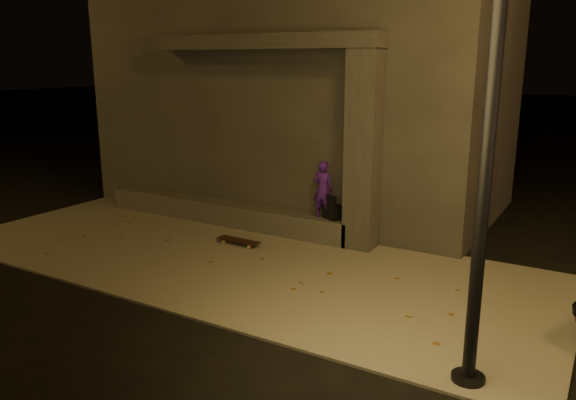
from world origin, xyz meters
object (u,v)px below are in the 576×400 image
Objects in this scene: skateboarder at (323,189)px; skateboard at (239,241)px; backpack at (332,211)px; column at (364,151)px.

skateboarder reaches higher than skateboard.
skateboard is (-1.43, -1.08, -0.54)m from backpack.
column reaches higher than skateboarder.
column is at bearing 24.05° from backpack.
skateboard is at bearing 37.26° from skateboarder.
skateboard is (-2.03, -1.08, -1.72)m from column.
backpack is at bearing 180.00° from column.
backpack is (0.21, 0.00, -0.39)m from skateboarder.
skateboarder reaches higher than backpack.
backpack is 1.87m from skateboard.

